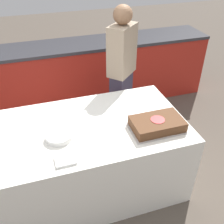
# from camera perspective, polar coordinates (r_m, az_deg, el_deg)

# --- Properties ---
(ground_plane) EXTENTS (14.00, 14.00, 0.00)m
(ground_plane) POSITION_cam_1_polar(r_m,az_deg,el_deg) (2.80, -6.84, -15.72)
(ground_plane) COLOR brown
(back_counter) EXTENTS (4.40, 0.58, 0.92)m
(back_counter) POSITION_cam_1_polar(r_m,az_deg,el_deg) (3.75, -12.33, 7.20)
(back_counter) COLOR #A82319
(back_counter) RESTS_ON ground_plane
(dining_table) EXTENTS (1.95, 0.98, 0.75)m
(dining_table) POSITION_cam_1_polar(r_m,az_deg,el_deg) (2.52, -7.43, -10.27)
(dining_table) COLOR white
(dining_table) RESTS_ON ground_plane
(cake) EXTENTS (0.47, 0.31, 0.09)m
(cake) POSITION_cam_1_polar(r_m,az_deg,el_deg) (2.26, 9.80, -2.58)
(cake) COLOR #B7B2AD
(cake) RESTS_ON dining_table
(plate_stack) EXTENTS (0.22, 0.22, 0.04)m
(plate_stack) POSITION_cam_1_polar(r_m,az_deg,el_deg) (2.18, -11.50, -5.23)
(plate_stack) COLOR white
(plate_stack) RESTS_ON dining_table
(side_plate_near_cake) EXTENTS (0.18, 0.18, 0.00)m
(side_plate_near_cake) POSITION_cam_1_polar(r_m,az_deg,el_deg) (2.47, 5.01, 0.18)
(side_plate_near_cake) COLOR white
(side_plate_near_cake) RESTS_ON dining_table
(utensil_pile) EXTENTS (0.15, 0.12, 0.02)m
(utensil_pile) POSITION_cam_1_polar(r_m,az_deg,el_deg) (1.98, -10.09, -10.34)
(utensil_pile) COLOR white
(utensil_pile) RESTS_ON dining_table
(person_cutting_cake) EXTENTS (0.38, 0.37, 1.57)m
(person_cutting_cake) POSITION_cam_1_polar(r_m,az_deg,el_deg) (2.96, 2.07, 8.08)
(person_cutting_cake) COLOR #383347
(person_cutting_cake) RESTS_ON ground_plane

